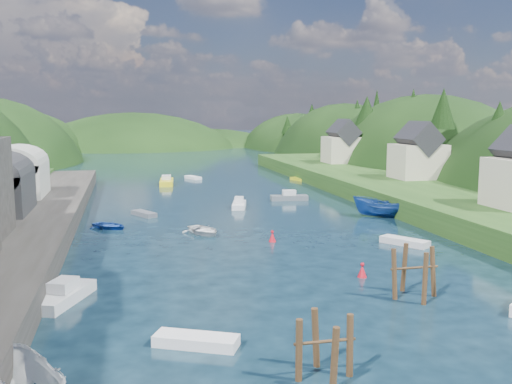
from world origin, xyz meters
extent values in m
plane|color=black|center=(0.00, 50.00, 0.00)|extent=(600.00, 600.00, 0.00)
ellipsoid|color=black|center=(-45.00, 160.00, -6.82)|extent=(44.00, 75.56, 39.00)
ellipsoid|color=black|center=(45.00, 75.00, -8.40)|extent=(36.00, 75.56, 48.00)
ellipsoid|color=black|center=(45.00, 118.00, -7.78)|extent=(36.00, 75.56, 44.49)
ellipsoid|color=black|center=(45.00, 160.00, -6.30)|extent=(36.00, 75.56, 36.00)
ellipsoid|color=black|center=(-10.00, 170.00, -10.00)|extent=(80.00, 60.00, 44.00)
ellipsoid|color=black|center=(18.00, 180.00, -12.00)|extent=(70.00, 56.00, 36.00)
cone|color=black|center=(-37.32, 103.64, 8.81)|extent=(4.07, 4.07, 5.64)
cone|color=black|center=(-41.67, 119.15, 10.16)|extent=(4.56, 4.56, 8.92)
cone|color=black|center=(-40.54, 126.46, 8.08)|extent=(4.75, 4.75, 5.48)
cone|color=black|center=(-41.46, 134.22, 8.87)|extent=(4.27, 4.27, 7.02)
cone|color=black|center=(37.44, 41.46, 10.13)|extent=(5.29, 5.29, 6.99)
cone|color=black|center=(34.88, 51.56, 12.63)|extent=(4.07, 4.07, 6.29)
cone|color=black|center=(40.09, 58.90, 7.87)|extent=(3.40, 3.40, 5.20)
cone|color=black|center=(40.97, 72.38, 11.80)|extent=(4.94, 4.94, 9.55)
cone|color=black|center=(34.43, 78.97, 12.16)|extent=(5.25, 5.25, 6.23)
cone|color=black|center=(42.72, 92.42, 12.83)|extent=(3.36, 3.36, 8.73)
cone|color=black|center=(43.63, 105.62, 11.21)|extent=(4.57, 4.57, 8.10)
cone|color=black|center=(40.35, 117.53, 9.29)|extent=(3.59, 3.59, 6.71)
cone|color=black|center=(39.98, 130.06, 11.54)|extent=(4.14, 4.14, 5.90)
cone|color=black|center=(35.12, 138.57, 8.29)|extent=(3.83, 3.83, 5.28)
cube|color=#B2B2A8|center=(-26.00, 45.00, 4.00)|extent=(7.00, 9.00, 4.00)
cylinder|color=#B2B2A8|center=(-26.00, 45.00, 6.00)|extent=(7.00, 9.00, 7.00)
cube|color=#234719|center=(25.00, 40.00, 1.20)|extent=(16.00, 120.00, 2.40)
cube|color=beige|center=(29.00, 48.00, 4.90)|extent=(7.00, 6.00, 5.00)
cube|color=black|center=(29.00, 48.00, 8.24)|extent=(5.15, 6.24, 5.15)
cube|color=beige|center=(28.00, 75.00, 4.90)|extent=(7.00, 6.00, 5.00)
cube|color=black|center=(28.00, 75.00, 8.24)|extent=(5.15, 6.24, 5.15)
cylinder|color=#382314|center=(-3.10, -4.74, 1.18)|extent=(0.32, 0.32, 3.56)
cylinder|color=#382314|center=(-4.32, -3.52, 1.18)|extent=(0.32, 0.32, 3.56)
cylinder|color=#382314|center=(-5.54, -4.74, 1.18)|extent=(0.32, 0.32, 3.56)
cylinder|color=#382314|center=(-4.32, -5.96, 1.18)|extent=(0.32, 0.32, 3.56)
cylinder|color=#382314|center=(-4.32, -4.74, 1.77)|extent=(2.93, 0.16, 0.16)
cylinder|color=#382314|center=(6.68, 4.86, 1.37)|extent=(0.32, 0.32, 3.94)
cylinder|color=#382314|center=(5.30, 6.24, 1.37)|extent=(0.32, 0.32, 3.94)
cylinder|color=#382314|center=(3.91, 4.86, 1.37)|extent=(0.32, 0.32, 3.94)
cylinder|color=#382314|center=(5.30, 3.47, 1.37)|extent=(0.32, 0.32, 3.94)
cylinder|color=#382314|center=(5.30, 4.86, 2.01)|extent=(3.33, 0.16, 0.16)
cone|color=#B50E1D|center=(3.90, 9.96, 0.45)|extent=(0.70, 0.70, 0.90)
sphere|color=#B50E1D|center=(3.90, 9.96, 0.95)|extent=(0.30, 0.30, 0.30)
cone|color=#B50E1D|center=(0.36, 22.69, 0.45)|extent=(0.70, 0.70, 0.90)
sphere|color=#B50E1D|center=(0.36, 22.69, 0.95)|extent=(0.30, 0.30, 0.30)
cube|color=white|center=(-9.58, 0.22, 0.28)|extent=(4.60, 3.21, 0.62)
cube|color=silver|center=(-17.00, 9.03, 0.35)|extent=(3.88, 5.88, 0.78)
cube|color=silver|center=(-17.00, 9.03, 1.13)|extent=(1.95, 2.31, 0.70)
cube|color=yellow|center=(-6.30, 67.60, 0.41)|extent=(2.76, 6.61, 0.90)
cube|color=silver|center=(-6.30, 67.60, 1.25)|extent=(1.71, 2.39, 0.70)
imported|color=silver|center=(-5.45, 27.76, 0.33)|extent=(4.81, 5.51, 0.95)
imported|color=navy|center=(-14.71, 32.52, 0.28)|extent=(5.10, 5.08, 0.87)
cube|color=#545860|center=(-10.96, 39.05, 0.25)|extent=(2.99, 4.07, 0.55)
cube|color=silver|center=(11.88, 18.74, 0.28)|extent=(3.68, 4.55, 0.63)
imported|color=navy|center=(15.69, 32.04, 1.10)|extent=(6.69, 5.75, 2.50)
cube|color=white|center=(-1.01, 74.77, 0.25)|extent=(2.82, 4.23, 0.56)
cube|color=white|center=(1.07, 42.31, 0.30)|extent=(2.72, 5.05, 0.67)
cube|color=silver|center=(1.07, 42.31, 1.02)|extent=(1.49, 1.90, 0.70)
cube|color=yellow|center=(17.00, 68.28, 0.23)|extent=(2.32, 3.87, 0.51)
cube|color=slate|center=(9.01, 46.79, 0.32)|extent=(5.26, 2.21, 0.72)
cube|color=silver|center=(9.01, 46.79, 1.07)|extent=(1.90, 1.36, 0.70)
camera|label=1|loc=(-12.86, -28.02, 12.08)|focal=40.00mm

